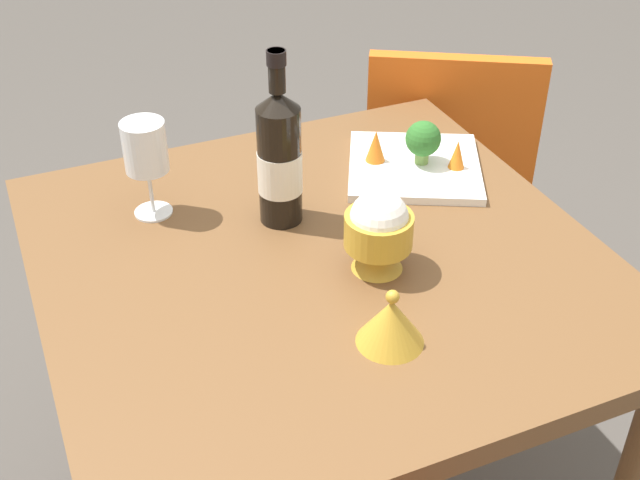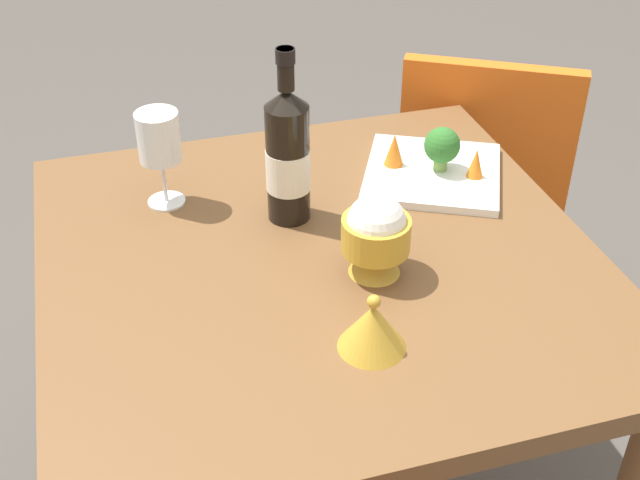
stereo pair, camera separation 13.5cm
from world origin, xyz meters
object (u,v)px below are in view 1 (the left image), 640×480
(chair_by_wall, at_px, (447,166))
(wine_glass, at_px, (145,149))
(broccoli_floret, at_px, (423,140))
(carrot_garnish_right, at_px, (457,154))
(rice_bowl_lid, at_px, (391,321))
(carrot_garnish_left, at_px, (376,146))
(wine_bottle, at_px, (279,158))
(rice_bowl, at_px, (379,230))
(serving_plate, at_px, (414,167))

(chair_by_wall, xyz_separation_m, wine_glass, (-0.79, -0.28, 0.36))
(broccoli_floret, relative_size, carrot_garnish_right, 1.51)
(rice_bowl_lid, height_order, carrot_garnish_left, rice_bowl_lid)
(broccoli_floret, bearing_deg, carrot_garnish_right, -39.09)
(chair_by_wall, distance_m, wine_bottle, 0.79)
(rice_bowl_lid, bearing_deg, carrot_garnish_right, 48.39)
(wine_glass, relative_size, rice_bowl, 1.26)
(serving_plate, height_order, carrot_garnish_left, carrot_garnish_left)
(chair_by_wall, distance_m, rice_bowl_lid, 0.97)
(rice_bowl_lid, xyz_separation_m, carrot_garnish_left, (0.20, 0.46, 0.01))
(carrot_garnish_right, bearing_deg, rice_bowl_lid, -131.61)
(wine_glass, bearing_deg, carrot_garnish_right, -9.63)
(wine_bottle, height_order, rice_bowl_lid, wine_bottle)
(chair_by_wall, xyz_separation_m, rice_bowl, (-0.50, -0.58, 0.30))
(wine_bottle, distance_m, wine_glass, 0.23)
(wine_glass, relative_size, rice_bowl_lid, 1.79)
(chair_by_wall, relative_size, serving_plate, 2.54)
(rice_bowl, height_order, serving_plate, rice_bowl)
(rice_bowl, xyz_separation_m, serving_plate, (0.21, 0.25, -0.07))
(serving_plate, height_order, carrot_garnish_right, carrot_garnish_right)
(wine_glass, distance_m, serving_plate, 0.52)
(wine_bottle, bearing_deg, carrot_garnish_right, 1.76)
(rice_bowl, xyz_separation_m, carrot_garnish_left, (0.14, 0.29, -0.03))
(rice_bowl, relative_size, carrot_garnish_left, 2.22)
(wine_bottle, distance_m, rice_bowl, 0.22)
(broccoli_floret, height_order, carrot_garnish_right, broccoli_floret)
(wine_bottle, xyz_separation_m, rice_bowl, (0.09, -0.20, -0.05))
(carrot_garnish_left, height_order, carrot_garnish_right, carrot_garnish_left)
(rice_bowl, distance_m, serving_plate, 0.33)
(wine_bottle, xyz_separation_m, wine_glass, (-0.20, 0.11, 0.01))
(serving_plate, bearing_deg, rice_bowl_lid, -122.54)
(rice_bowl, bearing_deg, serving_plate, 50.82)
(wine_bottle, bearing_deg, serving_plate, 10.71)
(serving_plate, bearing_deg, chair_by_wall, 48.80)
(broccoli_floret, bearing_deg, wine_glass, 174.02)
(carrot_garnish_left, bearing_deg, serving_plate, -31.61)
(chair_by_wall, relative_size, wine_bottle, 2.71)
(wine_bottle, distance_m, broccoli_floret, 0.32)
(wine_glass, relative_size, carrot_garnish_right, 3.14)
(carrot_garnish_right, bearing_deg, rice_bowl, -142.55)
(rice_bowl, bearing_deg, rice_bowl_lid, -110.37)
(rice_bowl, bearing_deg, chair_by_wall, 49.66)
(chair_by_wall, xyz_separation_m, serving_plate, (-0.29, -0.33, 0.24))
(chair_by_wall, relative_size, wine_glass, 4.75)
(wine_glass, bearing_deg, broccoli_floret, -5.98)
(chair_by_wall, distance_m, rice_bowl, 0.82)
(rice_bowl, bearing_deg, broccoli_floret, 48.74)
(carrot_garnish_right, bearing_deg, wine_bottle, -178.24)
(rice_bowl, distance_m, broccoli_floret, 0.33)
(rice_bowl_lid, xyz_separation_m, serving_plate, (0.27, 0.42, -0.03))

